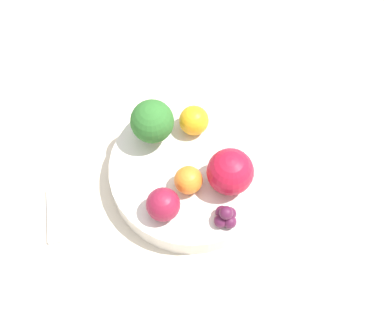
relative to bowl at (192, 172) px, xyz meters
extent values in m
plane|color=gray|center=(0.00, 0.00, -0.04)|extent=(6.00, 6.00, 0.00)
cube|color=beige|center=(0.00, 0.00, -0.03)|extent=(1.20, 1.20, 0.02)
cylinder|color=silver|center=(0.00, 0.00, 0.00)|extent=(0.23, 0.23, 0.04)
cylinder|color=#99C17A|center=(-0.07, -0.02, 0.03)|extent=(0.02, 0.02, 0.02)
sphere|color=#2D6B28|center=(-0.07, -0.02, 0.06)|extent=(0.06, 0.06, 0.06)
sphere|color=maroon|center=(0.04, -0.07, 0.04)|extent=(0.04, 0.04, 0.04)
sphere|color=#B7142D|center=(0.05, 0.03, 0.05)|extent=(0.06, 0.06, 0.06)
sphere|color=orange|center=(-0.05, 0.04, 0.04)|extent=(0.04, 0.04, 0.04)
sphere|color=orange|center=(0.02, -0.02, 0.04)|extent=(0.04, 0.04, 0.04)
sphere|color=#511938|center=(0.10, -0.01, 0.03)|extent=(0.02, 0.02, 0.02)
sphere|color=#511938|center=(0.09, 0.00, 0.03)|extent=(0.02, 0.02, 0.02)
sphere|color=#511938|center=(0.08, -0.01, 0.03)|extent=(0.02, 0.02, 0.02)
sphere|color=#511938|center=(0.09, -0.02, 0.03)|extent=(0.02, 0.02, 0.02)
sphere|color=#511938|center=(0.09, -0.01, 0.04)|extent=(0.02, 0.02, 0.02)
cube|color=silver|center=(-0.05, -0.19, -0.01)|extent=(0.08, 0.05, 0.01)
camera|label=1|loc=(0.28, -0.19, 0.66)|focal=50.00mm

